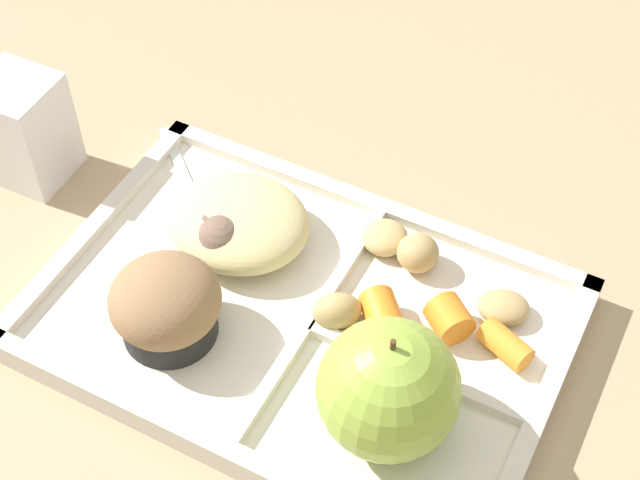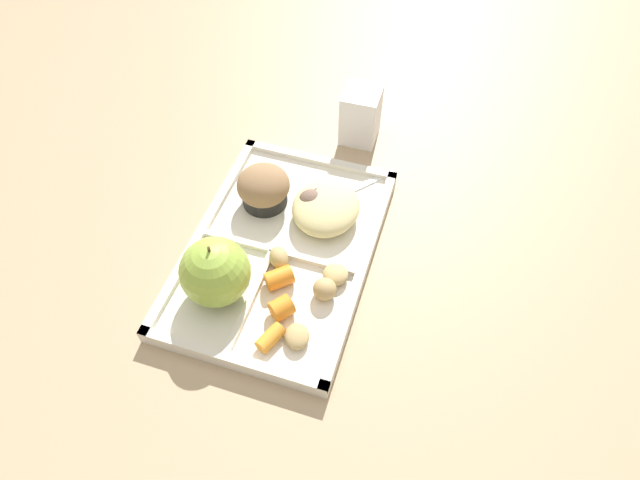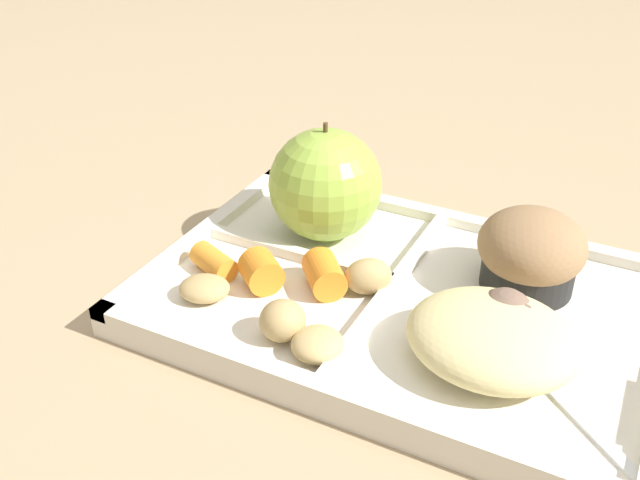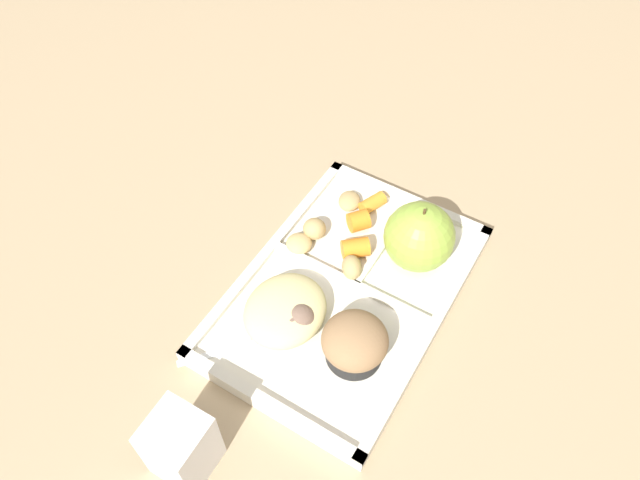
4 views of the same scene
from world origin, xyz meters
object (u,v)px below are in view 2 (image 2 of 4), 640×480
object	(u,v)px
plastic_fork	(343,195)
milk_carton	(360,116)
lunch_tray	(281,251)
bran_muffin	(264,188)
green_apple	(215,272)

from	to	relation	value
plastic_fork	milk_carton	xyz separation A→B (m)	(0.15, 0.01, 0.03)
milk_carton	lunch_tray	bearing A→B (deg)	170.15
lunch_tray	bran_muffin	size ratio (longest dim) A/B	4.76
plastic_fork	green_apple	bearing A→B (deg)	153.02
lunch_tray	plastic_fork	size ratio (longest dim) A/B	2.80
milk_carton	green_apple	bearing A→B (deg)	164.17
green_apple	milk_carton	bearing A→B (deg)	-14.55
plastic_fork	bran_muffin	bearing A→B (deg)	113.15
lunch_tray	green_apple	xyz separation A→B (m)	(-0.09, 0.05, 0.05)
lunch_tray	milk_carton	size ratio (longest dim) A/B	4.00
bran_muffin	plastic_fork	bearing A→B (deg)	-66.85
lunch_tray	milk_carton	xyz separation A→B (m)	(0.27, -0.04, 0.04)
lunch_tray	bran_muffin	world-z (taller)	bran_muffin
green_apple	bran_muffin	world-z (taller)	green_apple
green_apple	lunch_tray	bearing A→B (deg)	-30.36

